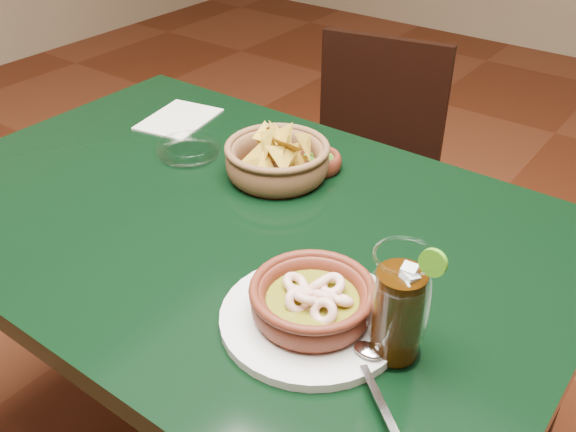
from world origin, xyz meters
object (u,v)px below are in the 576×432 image
Objects in this scene: cola_drink at (399,307)px; shrimp_plate at (313,305)px; dining_chair at (365,177)px; dining_table at (234,258)px; chip_basket at (277,159)px.

shrimp_plate is at bearing -172.44° from cola_drink.
dining_chair reaches higher than shrimp_plate.
dining_table is 6.50× the size of cola_drink.
cola_drink reaches higher than shrimp_plate.
dining_chair is 1.05m from cola_drink.
dining_table is at bearing 162.03° from cola_drink.
chip_basket reaches higher than dining_chair.
dining_chair is at bearing 101.38° from chip_basket.
chip_basket is 0.50m from cola_drink.
cola_drink reaches higher than chip_basket.
dining_table is at bearing -79.79° from dining_chair.
shrimp_plate is at bearing -64.56° from dining_chair.
cola_drink is at bearing -34.47° from chip_basket.
chip_basket is (-0.02, 0.15, 0.14)m from dining_table.
chip_basket reaches higher than shrimp_plate.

